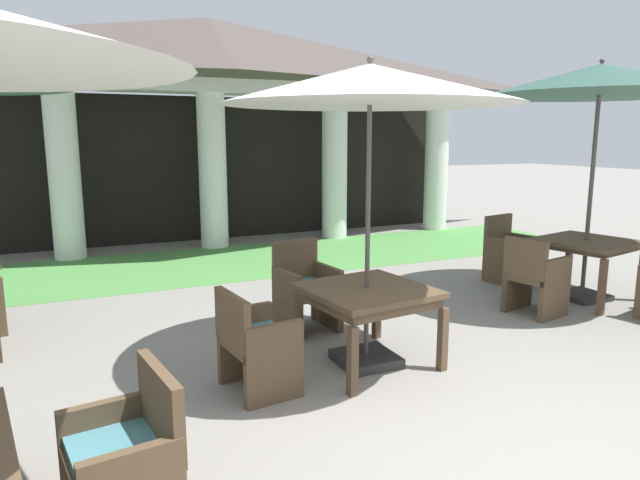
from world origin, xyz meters
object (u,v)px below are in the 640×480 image
(patio_chair_mid_right_west, at_px, (255,344))
(patio_umbrella_mid_left, at_px, (600,81))
(patio_table_mid_right, at_px, (367,298))
(patio_chair_mid_right_north, at_px, (305,291))
(patio_table_mid_left, at_px, (586,247))
(patio_chair_near_foreground_east, at_px, (127,460))
(patio_umbrella_mid_right, at_px, (370,88))
(patio_chair_mid_left_west, at_px, (535,278))
(patio_chair_mid_left_north, at_px, (510,252))

(patio_chair_mid_right_west, bearing_deg, patio_umbrella_mid_left, 93.24)
(patio_table_mid_right, xyz_separation_m, patio_chair_mid_right_north, (-0.13, 1.08, -0.19))
(patio_table_mid_left, height_order, patio_chair_mid_right_west, patio_chair_mid_right_west)
(patio_chair_mid_right_west, relative_size, patio_chair_mid_right_north, 0.90)
(patio_chair_near_foreground_east, bearing_deg, patio_table_mid_right, -64.65)
(patio_chair_mid_right_west, bearing_deg, patio_chair_mid_right_north, 135.11)
(patio_table_mid_right, relative_size, patio_umbrella_mid_right, 0.42)
(patio_chair_mid_left_west, bearing_deg, patio_umbrella_mid_right, -91.34)
(patio_chair_near_foreground_east, distance_m, patio_umbrella_mid_left, 6.45)
(patio_chair_mid_left_west, relative_size, patio_chair_mid_right_north, 0.98)
(patio_umbrella_mid_left, distance_m, patio_chair_mid_left_north, 2.48)
(patio_chair_near_foreground_east, xyz_separation_m, patio_chair_mid_right_west, (1.10, 1.31, -0.01))
(patio_umbrella_mid_left, bearing_deg, patio_chair_mid_right_north, 173.57)
(patio_chair_near_foreground_east, xyz_separation_m, patio_umbrella_mid_right, (2.18, 1.44, 2.00))
(patio_table_mid_left, xyz_separation_m, patio_chair_mid_left_north, (-0.22, 1.05, -0.25))
(patio_chair_mid_left_west, distance_m, patio_chair_mid_right_west, 3.57)
(patio_umbrella_mid_left, relative_size, patio_umbrella_mid_right, 1.09)
(patio_umbrella_mid_left, bearing_deg, patio_chair_mid_left_west, -168.09)
(patio_chair_mid_left_west, bearing_deg, patio_chair_mid_right_west, -92.51)
(patio_chair_mid_right_north, bearing_deg, patio_chair_mid_left_west, 159.51)
(patio_chair_near_foreground_east, relative_size, patio_chair_mid_right_west, 1.04)
(patio_chair_near_foreground_east, bearing_deg, patio_chair_mid_left_north, -67.90)
(patio_umbrella_mid_left, distance_m, patio_chair_mid_right_north, 4.27)
(patio_chair_mid_left_west, distance_m, patio_chair_mid_right_north, 2.64)
(patio_table_mid_left, height_order, patio_chair_mid_left_north, patio_chair_mid_left_north)
(patio_chair_mid_left_west, bearing_deg, patio_chair_mid_left_north, 135.16)
(patio_chair_near_foreground_east, bearing_deg, patio_chair_mid_right_north, -47.23)
(patio_chair_near_foreground_east, xyz_separation_m, patio_umbrella_mid_left, (5.67, 2.12, 2.25))
(patio_table_mid_left, bearing_deg, patio_chair_mid_right_west, -170.02)
(patio_chair_mid_left_north, height_order, patio_chair_mid_right_west, patio_chair_mid_left_north)
(patio_table_mid_left, xyz_separation_m, patio_umbrella_mid_left, (0.00, 0.00, 1.99))
(patio_chair_mid_right_north, bearing_deg, patio_table_mid_left, 166.82)
(patio_umbrella_mid_left, relative_size, patio_chair_mid_left_west, 3.24)
(patio_chair_mid_left_west, bearing_deg, patio_umbrella_mid_left, 90.00)
(patio_umbrella_mid_left, height_order, patio_chair_mid_left_west, patio_umbrella_mid_left)
(patio_chair_near_foreground_east, bearing_deg, patio_umbrella_mid_right, -64.65)
(patio_table_mid_right, bearing_deg, patio_umbrella_mid_right, 0.00)
(patio_umbrella_mid_left, bearing_deg, patio_chair_mid_right_west, -170.02)
(patio_table_mid_left, relative_size, patio_chair_mid_left_west, 1.36)
(patio_chair_near_foreground_east, distance_m, patio_chair_mid_right_west, 1.72)
(patio_chair_mid_right_north, bearing_deg, patio_chair_near_foreground_east, 44.13)
(patio_table_mid_left, distance_m, patio_umbrella_mid_left, 1.99)
(patio_chair_near_foreground_east, xyz_separation_m, patio_table_mid_left, (5.67, 2.12, 0.26))
(patio_table_mid_right, xyz_separation_m, patio_chair_mid_right_west, (-1.08, -0.13, -0.21))
(patio_umbrella_mid_left, bearing_deg, patio_table_mid_right, -169.03)
(patio_table_mid_left, bearing_deg, patio_umbrella_mid_left, 45.00)
(patio_umbrella_mid_left, bearing_deg, patio_table_mid_left, -135.00)
(patio_umbrella_mid_right, relative_size, patio_chair_mid_right_west, 3.21)
(patio_table_mid_left, distance_m, patio_umbrella_mid_right, 3.96)
(patio_chair_mid_left_west, relative_size, patio_chair_mid_right_west, 1.09)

